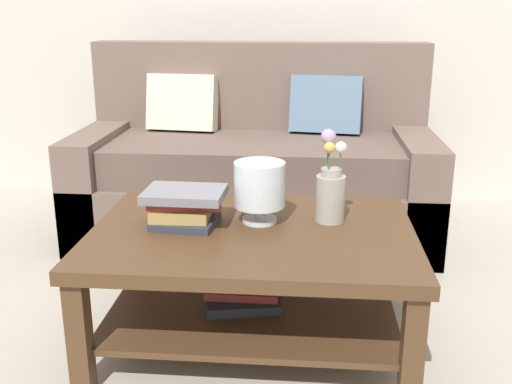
{
  "coord_description": "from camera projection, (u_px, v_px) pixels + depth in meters",
  "views": [
    {
      "loc": [
        0.18,
        -2.43,
        1.26
      ],
      "look_at": [
        -0.02,
        -0.2,
        0.56
      ],
      "focal_mm": 42.16,
      "sensor_mm": 36.0,
      "label": 1
    }
  ],
  "objects": [
    {
      "name": "glass_hurricane_vase",
      "position": [
        260.0,
        186.0,
        2.27
      ],
      "size": [
        0.2,
        0.2,
        0.24
      ],
      "color": "silver",
      "rests_on": "coffee_table"
    },
    {
      "name": "flower_pitcher",
      "position": [
        330.0,
        190.0,
        2.29
      ],
      "size": [
        0.11,
        0.11,
        0.36
      ],
      "color": "#9E998E",
      "rests_on": "coffee_table"
    },
    {
      "name": "ground_plane",
      "position": [
        264.0,
        299.0,
        2.7
      ],
      "size": [
        10.0,
        10.0,
        0.0
      ],
      "primitive_type": "plane",
      "color": "#ADA393"
    },
    {
      "name": "coffee_table",
      "position": [
        252.0,
        261.0,
        2.27
      ],
      "size": [
        1.2,
        0.86,
        0.46
      ],
      "color": "#4C331E",
      "rests_on": "ground"
    },
    {
      "name": "couch",
      "position": [
        256.0,
        170.0,
        3.42
      ],
      "size": [
        1.95,
        0.9,
        1.06
      ],
      "color": "brown",
      "rests_on": "ground"
    },
    {
      "name": "book_stack_main",
      "position": [
        184.0,
        206.0,
        2.27
      ],
      "size": [
        0.3,
        0.23,
        0.14
      ],
      "color": "#2D333D",
      "rests_on": "coffee_table"
    }
  ]
}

